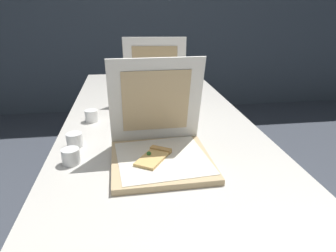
# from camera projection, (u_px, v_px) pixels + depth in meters

# --- Properties ---
(wall_back) EXTENTS (10.00, 0.10, 2.60)m
(wall_back) POSITION_uv_depth(u_px,v_px,m) (135.00, 3.00, 3.54)
(wall_back) COLOR #4C5660
(wall_back) RESTS_ON ground
(table) EXTENTS (0.91, 2.40, 0.74)m
(table) POSITION_uv_depth(u_px,v_px,m) (159.00, 132.00, 1.46)
(table) COLOR beige
(table) RESTS_ON ground
(pizza_box_front) EXTENTS (0.36, 0.36, 0.36)m
(pizza_box_front) POSITION_uv_depth(u_px,v_px,m) (160.00, 147.00, 1.09)
(pizza_box_front) COLOR tan
(pizza_box_front) RESTS_ON table
(pizza_box_middle) EXTENTS (0.39, 0.40, 0.37)m
(pizza_box_middle) POSITION_uv_depth(u_px,v_px,m) (155.00, 98.00, 1.66)
(pizza_box_middle) COLOR tan
(pizza_box_middle) RESTS_ON table
(cup_white_mid) EXTENTS (0.06, 0.06, 0.06)m
(cup_white_mid) POSITION_uv_depth(u_px,v_px,m) (92.00, 116.00, 1.47)
(cup_white_mid) COLOR white
(cup_white_mid) RESTS_ON table
(cup_white_near_left) EXTENTS (0.06, 0.06, 0.06)m
(cup_white_near_left) POSITION_uv_depth(u_px,v_px,m) (71.00, 156.00, 1.07)
(cup_white_near_left) COLOR white
(cup_white_near_left) RESTS_ON table
(cup_white_near_center) EXTENTS (0.06, 0.06, 0.06)m
(cup_white_near_center) POSITION_uv_depth(u_px,v_px,m) (75.00, 140.00, 1.20)
(cup_white_near_center) COLOR white
(cup_white_near_center) RESTS_ON table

